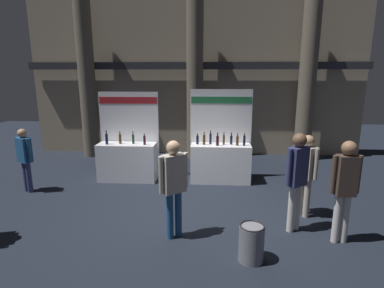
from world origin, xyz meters
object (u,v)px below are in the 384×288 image
visitor_3 (25,156)px  visitor_5 (345,184)px  visitor_2 (174,181)px  visitor_1 (306,169)px  trash_bin (251,243)px  exhibitor_booth_1 (220,159)px  visitor_4 (297,174)px  exhibitor_booth_0 (128,158)px

visitor_3 → visitor_5: size_ratio=0.88×
visitor_2 → visitor_3: size_ratio=1.12×
visitor_1 → trash_bin: bearing=107.1°
trash_bin → visitor_3: (-5.12, 2.56, 0.62)m
exhibitor_booth_1 → visitor_4: size_ratio=1.33×
visitor_4 → visitor_5: (0.69, -0.37, -0.03)m
visitor_1 → exhibitor_booth_0: bearing=29.1°
visitor_3 → visitor_5: visitor_5 is taller
exhibitor_booth_0 → trash_bin: exhibitor_booth_0 is taller
trash_bin → exhibitor_booth_0: bearing=128.7°
visitor_3 → exhibitor_booth_1: bearing=42.2°
exhibitor_booth_0 → visitor_2: 3.41m
exhibitor_booth_0 → visitor_5: (4.48, -2.96, 0.45)m
visitor_4 → visitor_3: bearing=-51.2°
visitor_1 → visitor_3: visitor_1 is taller
trash_bin → visitor_3: visitor_3 is taller
trash_bin → visitor_4: 1.57m
trash_bin → visitor_5: 1.88m
visitor_2 → exhibitor_booth_1: bearing=35.3°
exhibitor_booth_0 → exhibitor_booth_1: bearing=0.6°
visitor_1 → visitor_2: (-2.53, -1.00, 0.04)m
visitor_5 → visitor_2: bearing=175.8°
exhibitor_booth_1 → visitor_4: 2.96m
exhibitor_booth_0 → visitor_4: (3.79, -2.60, 0.49)m
trash_bin → visitor_3: 5.76m
visitor_1 → visitor_5: size_ratio=0.94×
exhibitor_booth_0 → visitor_4: bearing=-34.4°
visitor_1 → visitor_4: size_ratio=0.92×
exhibitor_booth_0 → exhibitor_booth_1: (2.51, 0.03, 0.01)m
exhibitor_booth_0 → visitor_2: bearing=-61.4°
visitor_3 → visitor_4: visitor_4 is taller
trash_bin → visitor_2: bearing=153.3°
visitor_1 → visitor_3: 6.44m
exhibitor_booth_0 → visitor_5: exhibitor_booth_0 is taller
exhibitor_booth_1 → visitor_2: exhibitor_booth_1 is taller
visitor_5 → exhibitor_booth_1: bearing=119.0°
visitor_2 → visitor_4: size_ratio=0.95×
visitor_2 → visitor_5: (2.86, 0.00, 0.01)m
visitor_1 → visitor_2: bearing=76.1°
trash_bin → visitor_5: size_ratio=0.33×
exhibitor_booth_1 → visitor_2: 3.16m
exhibitor_booth_1 → visitor_2: size_ratio=1.39×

